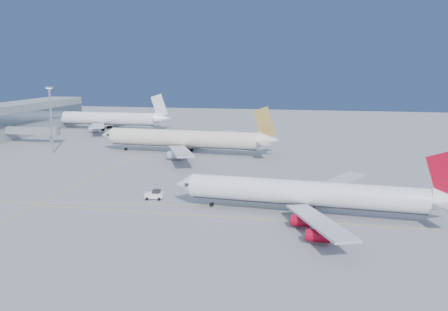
% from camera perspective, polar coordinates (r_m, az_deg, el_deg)
% --- Properties ---
extents(ground, '(500.00, 500.00, 0.00)m').
position_cam_1_polar(ground, '(124.00, -1.24, -4.96)').
color(ground, slate).
rests_on(ground, ground).
extents(terminal, '(18.40, 110.00, 15.00)m').
position_cam_1_polar(terminal, '(247.38, -23.57, 3.65)').
color(terminal, gray).
rests_on(terminal, ground).
extents(jet_bridge, '(23.60, 3.60, 6.90)m').
position_cam_1_polar(jet_bridge, '(224.87, -20.83, 2.65)').
color(jet_bridge, gray).
rests_on(jet_bridge, ground).
extents(taxiway_lines, '(118.86, 140.00, 0.02)m').
position_cam_1_polar(taxiway_lines, '(133.71, -6.83, -3.89)').
color(taxiway_lines, '#DFB70C').
rests_on(taxiway_lines, ground).
extents(airliner_virgin, '(63.19, 56.57, 15.58)m').
position_cam_1_polar(airliner_virgin, '(111.74, 9.84, -4.35)').
color(airliner_virgin, white).
rests_on(airliner_virgin, ground).
extents(airliner_etihad, '(69.91, 64.48, 18.24)m').
position_cam_1_polar(airliner_etihad, '(185.73, -4.26, 1.92)').
color(airliner_etihad, beige).
rests_on(airliner_etihad, ground).
extents(airliner_third, '(68.86, 63.66, 18.51)m').
position_cam_1_polar(airliner_third, '(261.76, -13.30, 4.14)').
color(airliner_third, white).
rests_on(airliner_third, ground).
extents(pushback_tug, '(4.54, 3.03, 2.45)m').
position_cam_1_polar(pushback_tug, '(124.45, -7.95, -4.46)').
color(pushback_tug, white).
rests_on(pushback_tug, ground).
extents(light_mast, '(2.14, 2.14, 24.71)m').
position_cam_1_polar(light_mast, '(196.09, -19.19, 4.48)').
color(light_mast, gray).
rests_on(light_mast, ground).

